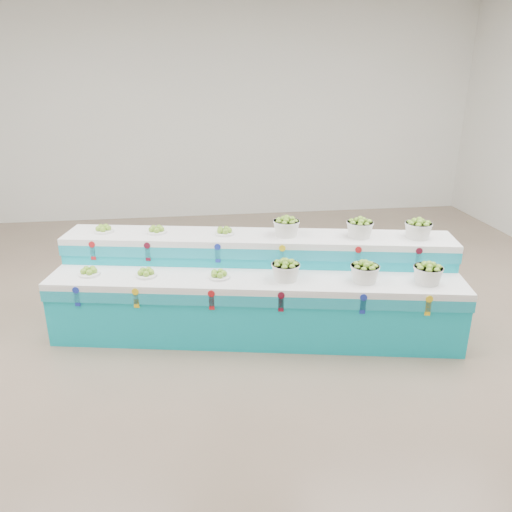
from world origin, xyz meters
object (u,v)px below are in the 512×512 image
(display_stand, at_px, (256,286))
(basket_upper_right, at_px, (418,229))
(basket_lower_left, at_px, (286,270))
(plate_upper_mid, at_px, (156,229))

(display_stand, height_order, basket_upper_right, basket_upper_right)
(basket_lower_left, xyz_separation_m, basket_upper_right, (1.52, 0.25, 0.30))
(display_stand, bearing_deg, basket_lower_left, -40.05)
(display_stand, relative_size, plate_upper_mid, 19.28)
(basket_lower_left, relative_size, plate_upper_mid, 1.30)
(display_stand, distance_m, basket_lower_left, 0.53)
(basket_lower_left, bearing_deg, plate_upper_mid, 148.39)
(plate_upper_mid, bearing_deg, basket_lower_left, -31.61)
(display_stand, relative_size, basket_upper_right, 14.84)
(basket_lower_left, bearing_deg, display_stand, 128.61)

